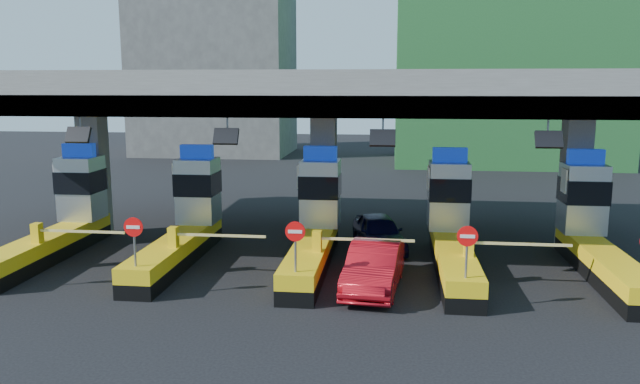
# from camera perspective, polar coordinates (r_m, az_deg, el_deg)

# --- Properties ---
(ground) EXTENTS (120.00, 120.00, 0.00)m
(ground) POSITION_cam_1_polar(r_m,az_deg,el_deg) (23.49, -0.48, -6.36)
(ground) COLOR black
(ground) RESTS_ON ground
(toll_canopy) EXTENTS (28.00, 12.09, 7.00)m
(toll_canopy) POSITION_cam_1_polar(r_m,az_deg,el_deg) (25.41, 0.32, 8.89)
(toll_canopy) COLOR slate
(toll_canopy) RESTS_ON ground
(toll_lane_far_left) EXTENTS (4.43, 8.00, 4.16)m
(toll_lane_far_left) POSITION_cam_1_polar(r_m,az_deg,el_deg) (26.54, -22.36, -2.11)
(toll_lane_far_left) COLOR black
(toll_lane_far_left) RESTS_ON ground
(toll_lane_left) EXTENTS (4.43, 8.00, 4.16)m
(toll_lane_left) POSITION_cam_1_polar(r_m,az_deg,el_deg) (24.52, -12.08, -2.52)
(toll_lane_left) COLOR black
(toll_lane_left) RESTS_ON ground
(toll_lane_center) EXTENTS (4.43, 8.00, 4.16)m
(toll_lane_center) POSITION_cam_1_polar(r_m,az_deg,el_deg) (23.41, -0.39, -2.88)
(toll_lane_center) COLOR black
(toll_lane_center) RESTS_ON ground
(toll_lane_right) EXTENTS (4.43, 8.00, 4.16)m
(toll_lane_right) POSITION_cam_1_polar(r_m,az_deg,el_deg) (23.34, 11.90, -3.14)
(toll_lane_right) COLOR black
(toll_lane_right) RESTS_ON ground
(toll_lane_far_right) EXTENTS (4.43, 8.00, 4.16)m
(toll_lane_far_right) POSITION_cam_1_polar(r_m,az_deg,el_deg) (24.32, 23.73, -3.24)
(toll_lane_far_right) COLOR black
(toll_lane_far_right) RESTS_ON ground
(bg_building_concrete) EXTENTS (14.00, 10.00, 18.00)m
(bg_building_concrete) POSITION_cam_1_polar(r_m,az_deg,el_deg) (60.81, -9.58, 12.01)
(bg_building_concrete) COLOR #4C4C49
(bg_building_concrete) RESTS_ON ground
(van) EXTENTS (2.60, 4.39, 1.40)m
(van) POSITION_cam_1_polar(r_m,az_deg,el_deg) (25.12, 5.41, -3.68)
(van) COLOR black
(van) RESTS_ON ground
(red_car) EXTENTS (2.03, 4.66, 1.49)m
(red_car) POSITION_cam_1_polar(r_m,az_deg,el_deg) (20.29, 4.96, -6.82)
(red_car) COLOR #AC0D16
(red_car) RESTS_ON ground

